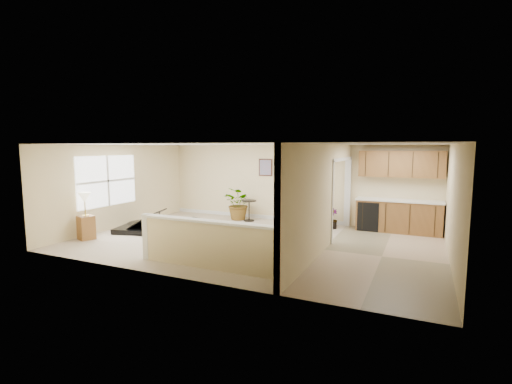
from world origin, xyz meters
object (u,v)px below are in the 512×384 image
at_px(piano_bench, 188,227).
at_px(palm_plant, 239,204).
at_px(accent_table, 249,208).
at_px(loveseat, 303,217).
at_px(piano, 145,212).
at_px(small_plant, 332,220).
at_px(lamp_stand, 86,220).

bearing_deg(piano_bench, palm_plant, 84.11).
height_order(accent_table, palm_plant, palm_plant).
bearing_deg(loveseat, palm_plant, -161.72).
xyz_separation_m(piano, palm_plant, (1.80, 2.52, -0.01)).
bearing_deg(palm_plant, piano, -125.60).
height_order(piano_bench, accent_table, accent_table).
xyz_separation_m(small_plant, lamp_stand, (-5.60, -4.02, 0.27)).
height_order(small_plant, lamp_stand, lamp_stand).
xyz_separation_m(accent_table, small_plant, (2.74, 0.03, -0.18)).
height_order(accent_table, small_plant, accent_table).
distance_m(piano_bench, loveseat, 3.54).
distance_m(accent_table, palm_plant, 0.39).
xyz_separation_m(piano, accent_table, (2.18, 2.47, -0.11)).
relative_size(piano_bench, palm_plant, 0.56).
xyz_separation_m(piano, piano_bench, (1.54, -0.07, -0.32)).
relative_size(small_plant, lamp_stand, 0.48).
xyz_separation_m(piano_bench, loveseat, (2.54, 2.47, 0.07)).
distance_m(piano, loveseat, 4.73).
xyz_separation_m(piano, small_plant, (4.92, 2.50, -0.30)).
xyz_separation_m(palm_plant, lamp_stand, (-2.48, -4.04, -0.01)).
bearing_deg(palm_plant, piano_bench, -95.89).
distance_m(piano_bench, palm_plant, 2.63).
xyz_separation_m(piano_bench, accent_table, (0.65, 2.55, 0.21)).
xyz_separation_m(piano_bench, small_plant, (3.38, 2.57, 0.03)).
relative_size(piano, loveseat, 1.14).
distance_m(accent_table, lamp_stand, 4.92).
height_order(palm_plant, small_plant, palm_plant).
relative_size(piano_bench, lamp_stand, 0.55).
distance_m(piano, piano_bench, 1.57).
bearing_deg(lamp_stand, loveseat, 39.49).
bearing_deg(lamp_stand, small_plant, 35.69).
xyz_separation_m(loveseat, accent_table, (-1.89, 0.08, 0.14)).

